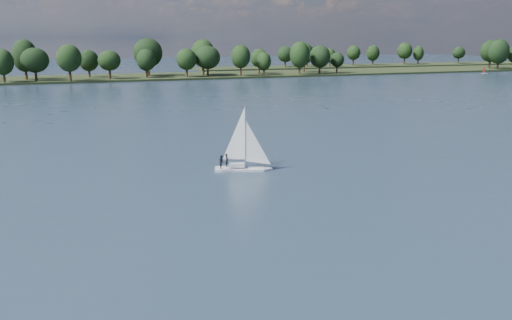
{
  "coord_description": "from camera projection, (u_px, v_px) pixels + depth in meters",
  "views": [
    {
      "loc": [
        -29.5,
        -23.16,
        16.15
      ],
      "look_at": [
        -6.01,
        35.7,
        2.5
      ],
      "focal_mm": 40.0,
      "sensor_mm": 36.0,
      "label": 1
    }
  ],
  "objects": [
    {
      "name": "treeline",
      "position": [
        73.0,
        59.0,
        217.53
      ],
      "size": [
        562.39,
        73.99,
        17.76
      ],
      "color": "black",
      "rests_on": "ground"
    },
    {
      "name": "far_shore",
      "position": [
        107.0,
        79.0,
        227.61
      ],
      "size": [
        660.0,
        40.0,
        1.5
      ],
      "primitive_type": "cube",
      "color": "black",
      "rests_on": "ground"
    },
    {
      "name": "sailboat",
      "position": [
        240.0,
        152.0,
        70.08
      ],
      "size": [
        6.71,
        3.79,
        8.52
      ],
      "rotation": [
        0.0,
        0.0,
        -0.33
      ],
      "color": "silver",
      "rests_on": "ground"
    },
    {
      "name": "far_shore_back",
      "position": [
        379.0,
        66.0,
        329.17
      ],
      "size": [
        220.0,
        30.0,
        1.4
      ],
      "primitive_type": "cube",
      "color": "black",
      "rests_on": "ground"
    },
    {
      "name": "dinghy_orange",
      "position": [
        485.0,
        71.0,
        260.88
      ],
      "size": [
        2.49,
        1.12,
        3.88
      ],
      "rotation": [
        0.0,
        0.0,
        0.07
      ],
      "color": "white",
      "rests_on": "ground"
    },
    {
      "name": "ground",
      "position": [
        174.0,
        112.0,
        125.92
      ],
      "size": [
        700.0,
        700.0,
        0.0
      ],
      "primitive_type": "plane",
      "color": "#233342",
      "rests_on": "ground"
    }
  ]
}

